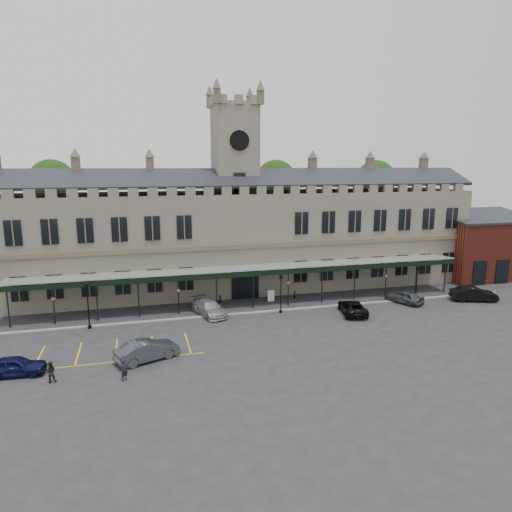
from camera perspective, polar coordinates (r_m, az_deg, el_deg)
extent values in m
plane|color=#272729|center=(43.34, 2.05, -9.33)|extent=(140.00, 140.00, 0.00)
cube|color=#5F5B4F|center=(56.81, -2.57, 1.92)|extent=(60.00, 10.00, 12.00)
cube|color=#4E4638|center=(51.80, -1.36, 1.23)|extent=(60.00, 0.35, 0.50)
cube|color=black|center=(53.62, -2.07, 9.75)|extent=(60.00, 4.77, 2.20)
cube|color=black|center=(58.51, -3.17, 9.87)|extent=(60.00, 4.77, 2.20)
cube|color=black|center=(52.80, -1.36, -3.35)|extent=(3.20, 0.18, 3.80)
cube|color=#5F5B4F|center=(56.21, -2.62, 6.96)|extent=(5.00, 5.00, 22.00)
cylinder|color=silver|center=(53.61, -2.09, 14.24)|extent=(2.20, 0.12, 2.20)
cylinder|color=black|center=(53.54, -2.08, 14.24)|extent=(2.30, 0.04, 2.30)
cube|color=black|center=(53.59, -2.05, 8.89)|extent=(1.40, 0.12, 2.80)
cube|color=#8C9E93|center=(50.48, -0.87, -1.47)|extent=(50.00, 4.00, 0.40)
cube|color=black|center=(48.65, -0.30, -2.26)|extent=(50.00, 0.18, 0.50)
cube|color=maroon|center=(70.06, 26.35, 0.89)|extent=(12.00, 8.00, 8.00)
cube|color=black|center=(69.47, 26.68, 4.54)|extent=(12.40, 8.36, 1.47)
cube|color=gray|center=(48.30, 0.15, -7.04)|extent=(60.00, 0.40, 0.12)
cylinder|color=#332314|center=(65.26, -23.61, 2.21)|extent=(0.70, 0.70, 12.00)
sphere|color=black|center=(64.63, -24.10, 8.34)|extent=(6.00, 6.00, 6.00)
cylinder|color=#332314|center=(67.44, 2.46, 3.42)|extent=(0.70, 0.70, 12.00)
sphere|color=black|center=(66.83, 2.51, 9.38)|extent=(6.00, 6.00, 6.00)
cylinder|color=#332314|center=(73.74, 14.45, 3.75)|extent=(0.70, 0.70, 12.00)
sphere|color=black|center=(73.18, 14.72, 9.19)|extent=(6.00, 6.00, 6.00)
cylinder|color=black|center=(46.63, -20.07, -8.32)|extent=(0.36, 0.36, 0.30)
cylinder|color=black|center=(46.06, -20.23, -6.13)|extent=(0.12, 0.12, 4.04)
cube|color=black|center=(45.48, -20.42, -3.52)|extent=(0.28, 0.28, 0.40)
cone|color=black|center=(45.39, -20.45, -3.09)|extent=(0.44, 0.44, 0.30)
cylinder|color=black|center=(48.36, 3.10, -6.93)|extent=(0.34, 0.34, 0.28)
cylinder|color=black|center=(47.85, 3.12, -4.97)|extent=(0.11, 0.11, 3.74)
cube|color=black|center=(47.33, 3.15, -2.63)|extent=(0.26, 0.26, 0.37)
cone|color=black|center=(47.25, 3.16, -2.25)|extent=(0.41, 0.41, 0.28)
cylinder|color=black|center=(55.22, 19.31, -5.24)|extent=(0.34, 0.34, 0.28)
cylinder|color=black|center=(54.77, 19.43, -3.49)|extent=(0.11, 0.11, 3.76)
cube|color=black|center=(54.31, 19.57, -1.43)|extent=(0.26, 0.26, 0.38)
cone|color=black|center=(54.24, 19.59, -1.09)|extent=(0.41, 0.41, 0.28)
cube|color=#DE3F07|center=(47.72, 13.51, -7.65)|extent=(0.34, 0.34, 0.04)
cone|color=#DE3F07|center=(47.63, 13.52, -7.32)|extent=(0.39, 0.39, 0.62)
cylinder|color=silver|center=(47.60, 13.53, -7.22)|extent=(0.26, 0.26, 0.09)
cylinder|color=black|center=(52.15, 1.88, -5.40)|extent=(0.06, 0.06, 0.54)
cube|color=silver|center=(52.04, 1.88, -5.00)|extent=(0.76, 0.10, 1.29)
cylinder|color=black|center=(51.42, -4.52, -5.45)|extent=(0.17, 0.17, 0.94)
cylinder|color=black|center=(53.34, 4.84, -4.86)|extent=(0.16, 0.16, 0.88)
imported|color=#0B0F34|center=(38.84, -27.88, -12.07)|extent=(4.41, 2.01, 1.47)
imported|color=#383B40|center=(37.95, -13.44, -11.39)|extent=(5.36, 3.53, 1.67)
imported|color=#A1A4A9|center=(47.64, -5.88, -6.48)|extent=(3.67, 5.64, 1.52)
imported|color=black|center=(48.86, 11.99, -6.30)|extent=(3.32, 5.36, 1.38)
imported|color=#383B40|center=(54.03, 18.03, -4.85)|extent=(3.48, 4.66, 1.48)
imported|color=black|center=(57.77, 25.57, -4.29)|extent=(5.34, 3.29, 1.66)
imported|color=black|center=(35.08, -16.14, -13.53)|extent=(0.70, 0.68, 1.62)
imported|color=black|center=(36.64, -24.31, -13.07)|extent=(0.83, 0.69, 1.56)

